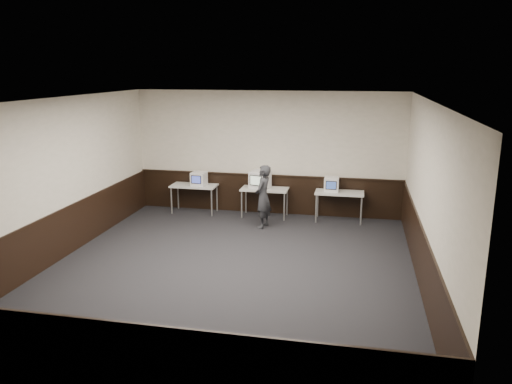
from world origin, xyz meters
The scene contains 18 objects.
floor centered at (0.00, 0.00, 0.00)m, with size 8.00×8.00×0.00m, color black.
ceiling centered at (0.00, 0.00, 3.20)m, with size 8.00×8.00×0.00m, color white.
back_wall centered at (0.00, 4.00, 1.60)m, with size 7.00×7.00×0.00m, color beige.
front_wall centered at (0.00, -4.00, 1.60)m, with size 7.00×7.00×0.00m, color beige.
left_wall centered at (-3.50, 0.00, 1.60)m, with size 8.00×8.00×0.00m, color beige.
right_wall centered at (3.50, 0.00, 1.60)m, with size 8.00×8.00×0.00m, color beige.
wainscot_back centered at (0.00, 3.98, 0.50)m, with size 6.98×0.04×1.00m, color black.
wainscot_front centered at (0.00, -3.98, 0.50)m, with size 6.98×0.04×1.00m, color black.
wainscot_left centered at (-3.48, 0.00, 0.50)m, with size 0.04×7.98×1.00m, color black.
wainscot_right centered at (3.48, 0.00, 0.50)m, with size 0.04×7.98×1.00m, color black.
wainscot_rail centered at (0.00, 3.96, 1.02)m, with size 6.98×0.06×0.04m, color black.
desk_left centered at (-1.90, 3.60, 0.68)m, with size 1.20×0.60×0.75m.
desk_center centered at (0.00, 3.60, 0.68)m, with size 1.20×0.60×0.75m.
desk_right centered at (1.90, 3.60, 0.68)m, with size 1.20×0.60×0.75m.
emac_left centered at (-1.75, 3.57, 0.93)m, with size 0.39×0.41×0.36m.
emac_center centered at (-0.12, 3.60, 0.97)m, with size 0.56×0.57×0.45m.
emac_right centered at (1.69, 3.63, 0.93)m, with size 0.36×0.39×0.36m.
person centered at (0.13, 2.70, 0.76)m, with size 0.56×0.37×1.53m, color #282A2E.
Camera 1 is at (2.28, -8.62, 3.74)m, focal length 35.00 mm.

